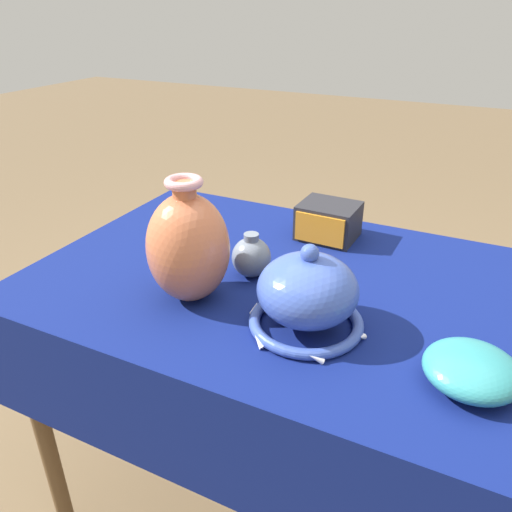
{
  "coord_description": "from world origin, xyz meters",
  "views": [
    {
      "loc": [
        0.38,
        -0.93,
        1.37
      ],
      "look_at": [
        -0.02,
        -0.12,
        0.9
      ],
      "focal_mm": 35.0,
      "sensor_mm": 36.0,
      "label": 1
    }
  ],
  "objects_px": {
    "mosaic_tile_box": "(328,221)",
    "jar_round_slate": "(251,257)",
    "bowl_shallow_teal": "(472,370)",
    "vase_tall_bulbous": "(188,247)",
    "vase_dome_bell": "(307,295)"
  },
  "relations": [
    {
      "from": "vase_dome_bell",
      "to": "jar_round_slate",
      "type": "xyz_separation_m",
      "value": [
        -0.19,
        0.14,
        -0.02
      ]
    },
    {
      "from": "mosaic_tile_box",
      "to": "jar_round_slate",
      "type": "bearing_deg",
      "value": -106.52
    },
    {
      "from": "vase_tall_bulbous",
      "to": "vase_dome_bell",
      "type": "bearing_deg",
      "value": 0.91
    },
    {
      "from": "mosaic_tile_box",
      "to": "jar_round_slate",
      "type": "xyz_separation_m",
      "value": [
        -0.09,
        -0.28,
        0.0
      ]
    },
    {
      "from": "vase_tall_bulbous",
      "to": "bowl_shallow_teal",
      "type": "relative_size",
      "value": 1.7
    },
    {
      "from": "vase_tall_bulbous",
      "to": "vase_dome_bell",
      "type": "distance_m",
      "value": 0.27
    },
    {
      "from": "mosaic_tile_box",
      "to": "bowl_shallow_teal",
      "type": "xyz_separation_m",
      "value": [
        0.4,
        -0.45,
        -0.02
      ]
    },
    {
      "from": "bowl_shallow_teal",
      "to": "mosaic_tile_box",
      "type": "bearing_deg",
      "value": 131.63
    },
    {
      "from": "bowl_shallow_teal",
      "to": "jar_round_slate",
      "type": "relative_size",
      "value": 1.5
    },
    {
      "from": "vase_dome_bell",
      "to": "mosaic_tile_box",
      "type": "relative_size",
      "value": 1.54
    },
    {
      "from": "vase_tall_bulbous",
      "to": "mosaic_tile_box",
      "type": "distance_m",
      "value": 0.45
    },
    {
      "from": "bowl_shallow_teal",
      "to": "jar_round_slate",
      "type": "bearing_deg",
      "value": 160.4
    },
    {
      "from": "vase_dome_bell",
      "to": "mosaic_tile_box",
      "type": "height_order",
      "value": "vase_dome_bell"
    },
    {
      "from": "jar_round_slate",
      "to": "bowl_shallow_teal",
      "type": "bearing_deg",
      "value": -19.6
    },
    {
      "from": "vase_dome_bell",
      "to": "vase_tall_bulbous",
      "type": "bearing_deg",
      "value": -179.09
    }
  ]
}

